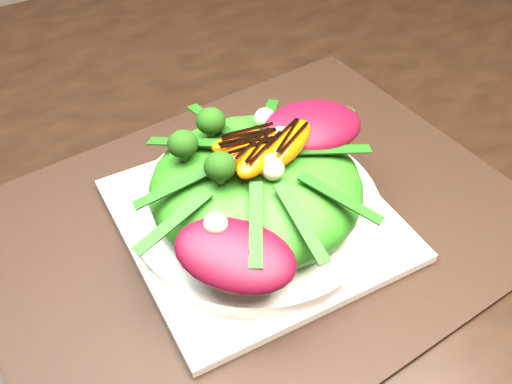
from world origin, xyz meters
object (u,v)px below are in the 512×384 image
plate_base (256,219)px  lettuce_mound (256,187)px  dining_table (237,147)px  salad_bowl (256,210)px  placemat (256,224)px  orange_segment (248,143)px

plate_base → lettuce_mound: size_ratio=1.23×
plate_base → dining_table: bearing=68.8°
dining_table → salad_bowl: (-0.05, -0.14, 0.04)m
placemat → salad_bowl: bearing=-76.0°
placemat → lettuce_mound: lettuce_mound is taller
lettuce_mound → dining_table: bearing=68.8°
placemat → lettuce_mound: bearing=-63.4°
dining_table → plate_base: bearing=-111.2°
dining_table → lettuce_mound: dining_table is taller
plate_base → salad_bowl: salad_bowl is taller
lettuce_mound → orange_segment: orange_segment is taller
salad_bowl → dining_table: bearing=68.8°
placemat → plate_base: (0.00, -0.00, 0.01)m
salad_bowl → lettuce_mound: (0.00, 0.00, 0.03)m
dining_table → placemat: (-0.05, -0.14, 0.02)m
salad_bowl → orange_segment: size_ratio=3.48×
plate_base → salad_bowl: size_ratio=1.03×
lettuce_mound → salad_bowl: bearing=-90.0°
salad_bowl → lettuce_mound: bearing=90.0°
dining_table → placemat: bearing=-111.2°
salad_bowl → plate_base: bearing=90.0°
dining_table → orange_segment: bearing=-113.6°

